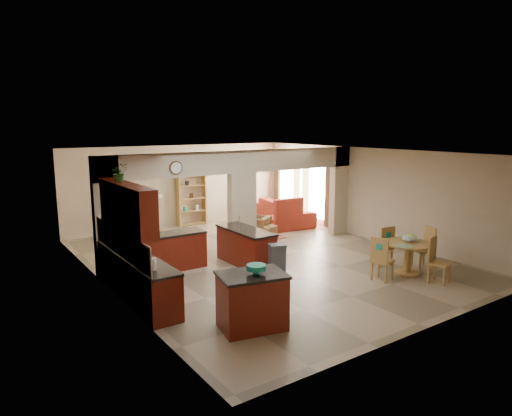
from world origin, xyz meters
TOP-DOWN VIEW (x-y plane):
  - floor at (0.00, 0.00)m, footprint 10.00×10.00m
  - ceiling at (0.00, 0.00)m, footprint 10.00×10.00m
  - wall_back at (0.00, 5.00)m, footprint 8.00×0.00m
  - wall_front at (0.00, -5.00)m, footprint 8.00×0.00m
  - wall_left at (-4.00, 0.00)m, footprint 0.00×10.00m
  - wall_right at (4.00, 0.00)m, footprint 0.00×10.00m
  - partition_left_pier at (-3.70, 1.00)m, footprint 0.60×0.25m
  - partition_center_pier at (0.00, 1.00)m, footprint 0.80×0.25m
  - partition_right_pier at (3.70, 1.00)m, footprint 0.60×0.25m
  - partition_header at (0.00, 1.00)m, footprint 8.00×0.25m
  - kitchen_counter at (-3.26, -0.25)m, footprint 2.52×3.29m
  - upper_cabinets at (-3.82, -0.80)m, footprint 0.35×2.40m
  - peninsula at (-0.60, -0.11)m, footprint 0.70×1.85m
  - wall_clock at (-2.00, 0.85)m, footprint 0.34×0.03m
  - rug at (1.20, 2.10)m, footprint 1.60×1.30m
  - fireplace at (-1.60, 4.83)m, footprint 1.60×0.35m
  - shelving_unit at (0.35, 4.82)m, footprint 1.00×0.32m
  - window_a at (3.97, 2.30)m, footprint 0.02×0.90m
  - window_b at (3.97, 4.00)m, footprint 0.02×0.90m
  - glazed_door at (3.97, 3.15)m, footprint 0.02×0.70m
  - drape_a_left at (3.93, 1.70)m, footprint 0.10×0.28m
  - drape_a_right at (3.93, 2.90)m, footprint 0.10×0.28m
  - drape_b_left at (3.93, 3.40)m, footprint 0.10×0.28m
  - drape_b_right at (3.93, 4.60)m, footprint 0.10×0.28m
  - ceiling_fan at (1.50, 3.00)m, footprint 1.00×1.00m
  - kitchen_island at (-2.53, -3.26)m, footprint 1.29×1.04m
  - teal_bowl at (-2.47, -3.30)m, footprint 0.33×0.33m
  - trash_can at (-0.56, -1.37)m, footprint 0.42×0.39m
  - dining_table at (2.10, -2.94)m, footprint 1.14×1.14m
  - fruit_bowl at (2.16, -2.90)m, footprint 0.33×0.33m
  - sofa at (3.30, 3.32)m, footprint 2.91×1.55m
  - chaise at (2.55, 2.50)m, footprint 1.14×0.95m
  - armchair at (1.26, 2.09)m, footprint 1.00×1.01m
  - ottoman at (1.32, 1.73)m, footprint 0.74×0.74m
  - plant at (-3.82, -0.45)m, footprint 0.36×0.32m
  - chair_north at (2.16, -2.19)m, footprint 0.49×0.49m
  - chair_east at (2.91, -2.84)m, footprint 0.53×0.53m
  - chair_south at (2.18, -3.64)m, footprint 0.51×0.51m
  - chair_west at (1.23, -2.88)m, footprint 0.52×0.52m

SIDE VIEW (x-z plane):
  - floor at x=0.00m, z-range 0.00..0.00m
  - rug at x=1.20m, z-range 0.00..0.01m
  - ottoman at x=1.32m, z-range 0.00..0.41m
  - chaise at x=2.55m, z-range 0.00..0.44m
  - armchair at x=1.26m, z-range 0.00..0.67m
  - trash_can at x=-0.56m, z-range 0.00..0.73m
  - sofa at x=3.30m, z-range 0.00..0.81m
  - peninsula at x=-0.60m, z-range 0.00..0.91m
  - kitchen_counter at x=-3.26m, z-range -0.27..1.20m
  - kitchen_island at x=-2.53m, z-range 0.00..0.99m
  - dining_table at x=2.10m, z-range 0.13..0.91m
  - chair_north at x=2.16m, z-range 0.04..1.07m
  - chair_east at x=2.91m, z-range 0.04..1.07m
  - chair_south at x=2.18m, z-range 0.04..1.07m
  - chair_west at x=1.23m, z-range 0.04..1.07m
  - fireplace at x=-1.60m, z-range 0.01..1.21m
  - fruit_bowl at x=2.16m, z-range 0.78..0.96m
  - shelving_unit at x=0.35m, z-range 0.00..1.80m
  - glazed_door at x=3.97m, z-range 0.00..2.10m
  - teal_bowl at x=-2.47m, z-range 0.99..1.14m
  - partition_center_pier at x=0.00m, z-range 0.00..2.20m
  - drape_a_left at x=3.93m, z-range 0.05..2.35m
  - drape_a_right at x=3.93m, z-range 0.05..2.35m
  - drape_b_left at x=3.93m, z-range 0.05..2.35m
  - drape_b_right at x=3.93m, z-range 0.05..2.35m
  - window_a at x=3.97m, z-range 0.25..2.15m
  - window_b at x=3.97m, z-range 0.25..2.15m
  - partition_left_pier at x=-3.70m, z-range 0.00..2.80m
  - partition_right_pier at x=3.70m, z-range 0.00..2.80m
  - wall_back at x=0.00m, z-range -2.60..5.40m
  - wall_front at x=0.00m, z-range -2.60..5.40m
  - wall_left at x=-4.00m, z-range -3.60..6.40m
  - wall_right at x=4.00m, z-range -3.60..6.40m
  - upper_cabinets at x=-3.82m, z-range 1.47..2.37m
  - wall_clock at x=-2.00m, z-range 2.28..2.62m
  - partition_header at x=0.00m, z-range 2.20..2.80m
  - plant at x=-3.82m, z-range 2.37..2.73m
  - ceiling_fan at x=1.50m, z-range 2.51..2.61m
  - ceiling at x=0.00m, z-range 2.80..2.80m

